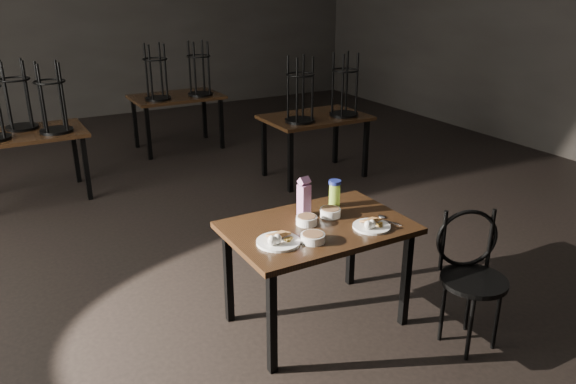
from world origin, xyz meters
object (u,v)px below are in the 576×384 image
main_table (318,236)px  juice_carton (304,198)px  bentwood_chair (471,268)px  water_bottle (335,193)px

main_table → juice_carton: (-0.00, 0.18, 0.21)m
main_table → bentwood_chair: 1.01m
juice_carton → bentwood_chair: juice_carton is taller
bentwood_chair → water_bottle: bearing=143.9°
juice_carton → water_bottle: 0.29m
main_table → juice_carton: 0.28m
main_table → water_bottle: bearing=38.2°
water_bottle → bentwood_chair: bearing=-61.1°
main_table → water_bottle: 0.40m
water_bottle → bentwood_chair: size_ratio=0.22×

